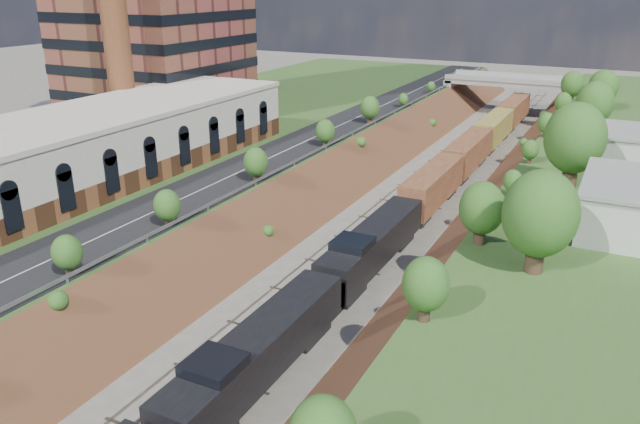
# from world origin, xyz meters

# --- Properties ---
(platform_left) EXTENTS (44.00, 180.00, 5.00)m
(platform_left) POSITION_xyz_m (-33.00, 60.00, 2.50)
(platform_left) COLOR #3D5D26
(platform_left) RESTS_ON ground
(embankment_left) EXTENTS (10.00, 180.00, 10.00)m
(embankment_left) POSITION_xyz_m (-11.00, 60.00, 0.00)
(embankment_left) COLOR brown
(embankment_left) RESTS_ON ground
(embankment_right) EXTENTS (10.00, 180.00, 10.00)m
(embankment_right) POSITION_xyz_m (11.00, 60.00, 0.00)
(embankment_right) COLOR brown
(embankment_right) RESTS_ON ground
(rail_left_track) EXTENTS (1.58, 180.00, 0.18)m
(rail_left_track) POSITION_xyz_m (-2.60, 60.00, 0.09)
(rail_left_track) COLOR gray
(rail_left_track) RESTS_ON ground
(rail_right_track) EXTENTS (1.58, 180.00, 0.18)m
(rail_right_track) POSITION_xyz_m (2.60, 60.00, 0.09)
(rail_right_track) COLOR gray
(rail_right_track) RESTS_ON ground
(road) EXTENTS (8.00, 180.00, 0.10)m
(road) POSITION_xyz_m (-15.50, 60.00, 5.05)
(road) COLOR black
(road) RESTS_ON platform_left
(guardrail) EXTENTS (0.10, 171.00, 0.70)m
(guardrail) POSITION_xyz_m (-11.40, 59.80, 5.55)
(guardrail) COLOR #99999E
(guardrail) RESTS_ON platform_left
(commercial_building) EXTENTS (14.30, 62.30, 7.00)m
(commercial_building) POSITION_xyz_m (-28.00, 38.00, 8.51)
(commercial_building) COLOR brown
(commercial_building) RESTS_ON platform_left
(overpass) EXTENTS (24.50, 8.30, 7.40)m
(overpass) POSITION_xyz_m (0.00, 122.00, 4.92)
(overpass) COLOR gray
(overpass) RESTS_ON ground
(white_building_far) EXTENTS (8.00, 10.00, 3.60)m
(white_building_far) POSITION_xyz_m (23.00, 74.00, 6.80)
(white_building_far) COLOR silver
(white_building_far) RESTS_ON platform_right
(tree_right_large) EXTENTS (5.25, 5.25, 7.61)m
(tree_right_large) POSITION_xyz_m (17.00, 40.00, 9.38)
(tree_right_large) COLOR #473323
(tree_right_large) RESTS_ON platform_right
(tree_left_crest) EXTENTS (2.45, 2.45, 3.55)m
(tree_left_crest) POSITION_xyz_m (-11.80, 20.00, 7.04)
(tree_left_crest) COLOR #473323
(tree_left_crest) RESTS_ON platform_left
(freight_train) EXTENTS (3.07, 123.67, 4.58)m
(freight_train) POSITION_xyz_m (2.60, 61.12, 2.59)
(freight_train) COLOR black
(freight_train) RESTS_ON ground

